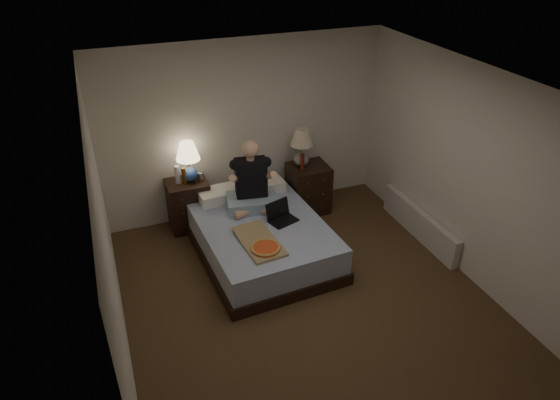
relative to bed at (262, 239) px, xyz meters
name	(u,v)px	position (x,y,z in m)	size (l,w,h in m)	color
floor	(308,301)	(0.20, -1.03, -0.25)	(4.00, 4.50, 0.00)	brown
ceiling	(316,88)	(0.20, -1.03, 2.25)	(4.00, 4.50, 0.00)	white
wall_back	(245,129)	(0.20, 1.22, 1.00)	(4.00, 2.50, 0.00)	silver
wall_front	(452,373)	(0.20, -3.28, 1.00)	(4.00, 2.50, 0.00)	silver
wall_left	(108,249)	(-1.80, -1.03, 1.00)	(4.50, 2.50, 0.00)	silver
wall_right	(471,175)	(2.20, -1.03, 1.00)	(4.50, 2.50, 0.00)	silver
bed	(262,239)	(0.00, 0.00, 0.00)	(1.47, 1.96, 0.49)	#526BA5
nightstand_left	(188,204)	(-0.72, 1.02, 0.11)	(0.54, 0.49, 0.71)	black
nightstand_right	(308,188)	(1.01, 0.82, 0.11)	(0.55, 0.50, 0.72)	black
lamp_left	(188,162)	(-0.66, 1.02, 0.74)	(0.32, 0.32, 0.56)	#2A519C
lamp_right	(302,147)	(0.92, 0.88, 0.75)	(0.32, 0.32, 0.56)	gray
water_bottle	(177,175)	(-0.82, 1.01, 0.59)	(0.07, 0.07, 0.25)	silver
soda_can	(200,176)	(-0.52, 1.00, 0.51)	(0.07, 0.07, 0.10)	beige
beer_bottle_left	(184,176)	(-0.74, 0.97, 0.58)	(0.06, 0.06, 0.23)	#57310C
beer_bottle_right	(302,162)	(0.88, 0.76, 0.59)	(0.06, 0.06, 0.23)	#5F1E0D
person	(251,176)	(0.01, 0.39, 0.71)	(0.66, 0.52, 0.93)	black
laptop	(283,213)	(0.27, -0.07, 0.37)	(0.34, 0.28, 0.24)	black
pizza_box	(266,249)	(-0.15, -0.59, 0.29)	(0.40, 0.76, 0.08)	tan
radiator	(419,224)	(2.13, -0.36, -0.05)	(0.10, 1.60, 0.40)	silver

